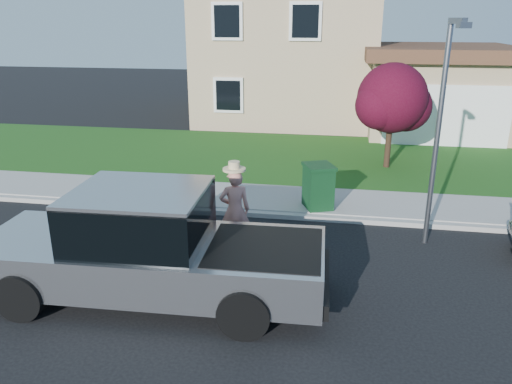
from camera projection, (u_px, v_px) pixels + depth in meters
The scene contains 10 objects.
ground at pixel (200, 268), 9.93m from camera, with size 80.00×80.00×0.00m, color black.
curb at pixel (270, 215), 12.45m from camera, with size 40.00×0.20×0.12m, color gray.
sidewalk at pixel (276, 199), 13.47m from camera, with size 40.00×2.00×0.15m, color gray.
lawn at pixel (293, 157), 17.66m from camera, with size 40.00×7.00×0.10m, color #204915.
house at pixel (317, 52), 23.93m from camera, with size 14.00×11.30×6.85m.
pickup_truck at pixel (150, 249), 8.61m from camera, with size 6.18×2.40×2.01m.
woman at pixel (235, 209), 10.46m from camera, with size 0.74×0.60×1.95m.
ornamental_tree at pixel (393, 102), 15.66m from camera, with size 2.43×2.19×3.34m.
trash_bin at pixel (318, 186), 12.53m from camera, with size 0.93×0.99×1.12m.
street_lamp at pixel (440, 123), 10.13m from camera, with size 0.34×0.61×4.71m.
Camera 1 is at (2.60, -8.56, 4.69)m, focal length 35.00 mm.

